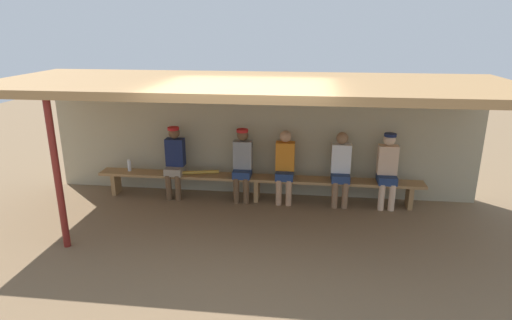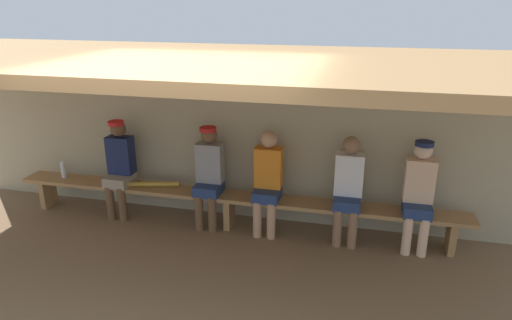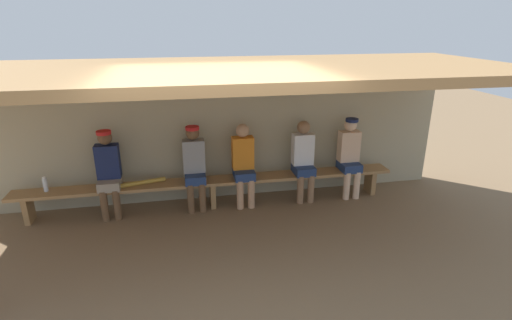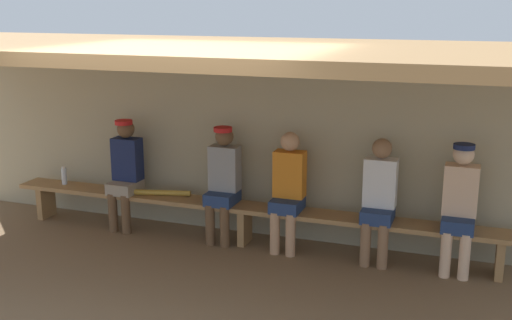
{
  "view_description": "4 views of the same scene",
  "coord_description": "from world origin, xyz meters",
  "px_view_note": "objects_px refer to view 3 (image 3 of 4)",
  "views": [
    {
      "loc": [
        0.91,
        -5.84,
        3.12
      ],
      "look_at": [
        0.03,
        1.15,
        0.91
      ],
      "focal_mm": 30.06,
      "sensor_mm": 36.0,
      "label": 1
    },
    {
      "loc": [
        1.63,
        -3.68,
        2.87
      ],
      "look_at": [
        0.42,
        1.33,
        1.05
      ],
      "focal_mm": 32.11,
      "sensor_mm": 36.0,
      "label": 2
    },
    {
      "loc": [
        -0.44,
        -4.28,
        2.88
      ],
      "look_at": [
        0.67,
        1.33,
        0.82
      ],
      "focal_mm": 27.6,
      "sensor_mm": 36.0,
      "label": 3
    },
    {
      "loc": [
        2.43,
        -4.85,
        2.7
      ],
      "look_at": [
        0.2,
        1.39,
        1.05
      ],
      "focal_mm": 44.21,
      "sensor_mm": 36.0,
      "label": 4
    }
  ],
  "objects_px": {
    "player_in_white": "(243,162)",
    "player_with_sunglasses": "(303,158)",
    "bench": "(212,184)",
    "water_bottle_clear": "(45,184)",
    "player_in_blue": "(194,164)",
    "player_middle": "(350,154)",
    "baseball_bat": "(138,183)",
    "player_rightmost": "(108,170)"
  },
  "relations": [
    {
      "from": "player_in_white",
      "to": "player_middle",
      "type": "distance_m",
      "value": 1.81
    },
    {
      "from": "player_with_sunglasses",
      "to": "water_bottle_clear",
      "type": "bearing_deg",
      "value": 179.61
    },
    {
      "from": "player_in_white",
      "to": "player_rightmost",
      "type": "xyz_separation_m",
      "value": [
        -2.06,
        0.0,
        0.02
      ]
    },
    {
      "from": "player_with_sunglasses",
      "to": "player_rightmost",
      "type": "distance_m",
      "value": 3.06
    },
    {
      "from": "player_with_sunglasses",
      "to": "player_rightmost",
      "type": "height_order",
      "value": "player_rightmost"
    },
    {
      "from": "bench",
      "to": "player_in_white",
      "type": "distance_m",
      "value": 0.62
    },
    {
      "from": "player_middle",
      "to": "water_bottle_clear",
      "type": "distance_m",
      "value": 4.79
    },
    {
      "from": "water_bottle_clear",
      "to": "baseball_bat",
      "type": "relative_size",
      "value": 0.27
    },
    {
      "from": "player_rightmost",
      "to": "baseball_bat",
      "type": "relative_size",
      "value": 1.57
    },
    {
      "from": "player_in_blue",
      "to": "player_middle",
      "type": "height_order",
      "value": "same"
    },
    {
      "from": "player_in_blue",
      "to": "player_middle",
      "type": "xyz_separation_m",
      "value": [
        2.59,
        0.0,
        0.0
      ]
    },
    {
      "from": "player_middle",
      "to": "water_bottle_clear",
      "type": "bearing_deg",
      "value": 179.68
    },
    {
      "from": "player_in_white",
      "to": "player_with_sunglasses",
      "type": "xyz_separation_m",
      "value": [
        1.0,
        0.0,
        0.0
      ]
    },
    {
      "from": "player_rightmost",
      "to": "baseball_bat",
      "type": "xyz_separation_m",
      "value": [
        0.4,
        -0.0,
        -0.25
      ]
    },
    {
      "from": "player_in_blue",
      "to": "player_with_sunglasses",
      "type": "bearing_deg",
      "value": -0.02
    },
    {
      "from": "player_with_sunglasses",
      "to": "player_in_white",
      "type": "bearing_deg",
      "value": 180.0
    },
    {
      "from": "player_middle",
      "to": "player_rightmost",
      "type": "bearing_deg",
      "value": 180.0
    },
    {
      "from": "player_in_blue",
      "to": "water_bottle_clear",
      "type": "bearing_deg",
      "value": 179.31
    },
    {
      "from": "player_in_white",
      "to": "player_middle",
      "type": "relative_size",
      "value": 0.99
    },
    {
      "from": "player_in_blue",
      "to": "water_bottle_clear",
      "type": "distance_m",
      "value": 2.2
    },
    {
      "from": "player_middle",
      "to": "baseball_bat",
      "type": "xyz_separation_m",
      "value": [
        -3.47,
        -0.0,
        -0.25
      ]
    },
    {
      "from": "baseball_bat",
      "to": "player_with_sunglasses",
      "type": "bearing_deg",
      "value": -13.8
    },
    {
      "from": "player_in_white",
      "to": "water_bottle_clear",
      "type": "relative_size",
      "value": 5.78
    },
    {
      "from": "player_in_white",
      "to": "baseball_bat",
      "type": "bearing_deg",
      "value": -179.89
    },
    {
      "from": "player_rightmost",
      "to": "water_bottle_clear",
      "type": "height_order",
      "value": "player_rightmost"
    },
    {
      "from": "player_in_white",
      "to": "player_rightmost",
      "type": "relative_size",
      "value": 0.99
    },
    {
      "from": "bench",
      "to": "player_rightmost",
      "type": "relative_size",
      "value": 4.46
    },
    {
      "from": "player_rightmost",
      "to": "baseball_bat",
      "type": "bearing_deg",
      "value": -0.51
    },
    {
      "from": "player_in_white",
      "to": "player_middle",
      "type": "height_order",
      "value": "player_middle"
    },
    {
      "from": "player_rightmost",
      "to": "bench",
      "type": "bearing_deg",
      "value": -0.13
    },
    {
      "from": "player_in_blue",
      "to": "water_bottle_clear",
      "type": "relative_size",
      "value": 5.82
    },
    {
      "from": "bench",
      "to": "baseball_bat",
      "type": "relative_size",
      "value": 6.99
    },
    {
      "from": "player_with_sunglasses",
      "to": "player_rightmost",
      "type": "bearing_deg",
      "value": 179.99
    },
    {
      "from": "player_middle",
      "to": "bench",
      "type": "bearing_deg",
      "value": -179.91
    },
    {
      "from": "bench",
      "to": "water_bottle_clear",
      "type": "relative_size",
      "value": 25.97
    },
    {
      "from": "player_in_white",
      "to": "baseball_bat",
      "type": "distance_m",
      "value": 1.68
    },
    {
      "from": "player_rightmost",
      "to": "water_bottle_clear",
      "type": "bearing_deg",
      "value": 178.34
    },
    {
      "from": "bench",
      "to": "player_with_sunglasses",
      "type": "relative_size",
      "value": 4.49
    },
    {
      "from": "player_in_white",
      "to": "player_middle",
      "type": "xyz_separation_m",
      "value": [
        1.81,
        0.0,
        0.02
      ]
    },
    {
      "from": "player_with_sunglasses",
      "to": "player_rightmost",
      "type": "relative_size",
      "value": 0.99
    },
    {
      "from": "bench",
      "to": "player_in_blue",
      "type": "distance_m",
      "value": 0.45
    },
    {
      "from": "bench",
      "to": "player_middle",
      "type": "bearing_deg",
      "value": 0.09
    }
  ]
}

